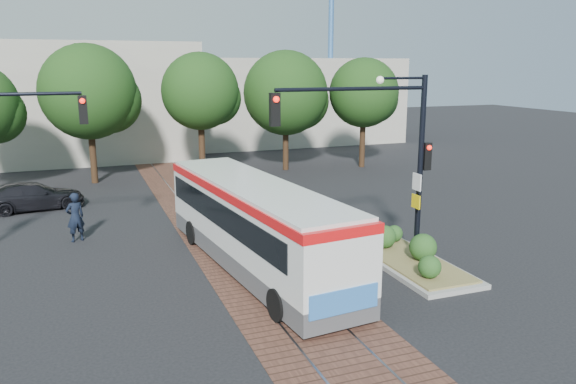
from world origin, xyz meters
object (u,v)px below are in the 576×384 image
at_px(officer, 75,217).
at_px(signal_pole_main, 388,142).
at_px(traffic_island, 410,255).
at_px(parked_car, 33,196).
at_px(city_bus, 254,221).

bearing_deg(officer, signal_pole_main, 123.31).
distance_m(signal_pole_main, officer, 11.92).
xyz_separation_m(traffic_island, officer, (-10.38, 6.65, 0.61)).
bearing_deg(signal_pole_main, parked_car, 132.34).
height_order(signal_pole_main, officer, signal_pole_main).
distance_m(traffic_island, parked_car, 17.36).
relative_size(officer, parked_car, 0.43).
bearing_deg(city_bus, traffic_island, -23.72).
bearing_deg(traffic_island, parked_car, 134.48).
bearing_deg(city_bus, signal_pole_main, -26.43).
relative_size(signal_pole_main, parked_car, 1.38).
xyz_separation_m(city_bus, parked_car, (-7.23, 10.85, -0.96)).
bearing_deg(traffic_island, officer, 147.36).
height_order(city_bus, signal_pole_main, signal_pole_main).
height_order(traffic_island, officer, officer).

